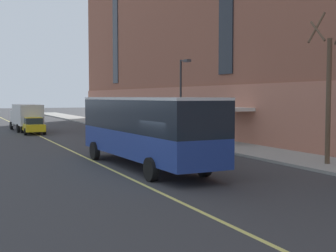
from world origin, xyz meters
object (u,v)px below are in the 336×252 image
Objects in this scene: street_lamp at (182,90)px; parked_car_navy_2 at (113,124)px; parked_car_black_0 at (192,138)px; taxi_cab at (33,126)px; fire_hydrant at (148,130)px; street_tree_mid_block at (328,90)px; city_bus at (145,127)px; box_truck at (26,115)px.

parked_car_navy_2 is at bearing 98.00° from street_lamp.
taxi_cab is (-7.43, 18.22, 0.00)m from parked_car_black_0.
taxi_cab is 6.62× the size of fire_hydrant.
street_tree_mid_block is at bearing -85.59° from street_lamp.
street_lamp reaches higher than taxi_cab.
city_bus is at bearing -112.49° from fire_hydrant.
box_truck is 1.58× the size of taxi_cab.
box_truck is (-7.51, 22.16, 0.81)m from parked_car_black_0.
street_tree_mid_block is at bearing -71.51° from box_truck.
city_bus is 8.04m from parked_car_black_0.
box_truck is 19.50m from street_lamp.
box_truck reaches higher than taxi_cab.
street_tree_mid_block is 14.28m from street_lamp.
taxi_cab is at bearing 94.50° from city_bus.
taxi_cab is (-1.88, 23.91, -1.24)m from city_bus.
parked_car_black_0 is (5.55, 5.69, -1.25)m from city_bus.
parked_car_navy_2 is 12.56m from street_lamp.
street_lamp is at bearing 70.72° from parked_car_black_0.
parked_car_navy_2 is 0.94× the size of taxi_cab.
taxi_cab is 29.32m from street_tree_mid_block.
taxi_cab is at bearing 145.26° from fire_hydrant.
taxi_cab is (0.08, -3.94, -0.81)m from box_truck.
street_tree_mid_block reaches higher than box_truck.
parked_car_black_0 is 17.23m from parked_car_navy_2.
parked_car_navy_2 is 0.59× the size of box_truck.
box_truck is at bearing 108.49° from street_tree_mid_block.
taxi_cab is 0.77× the size of street_lamp.
parked_car_navy_2 reaches higher than fire_hydrant.
street_tree_mid_block is (10.43, -31.20, 2.24)m from box_truck.
street_lamp reaches higher than fire_hydrant.
fire_hydrant is at bearing 81.76° from parked_car_black_0.
city_bus is 2.77× the size of parked_car_black_0.
parked_car_black_0 reaches higher than fire_hydrant.
parked_car_navy_2 is at bearing 76.08° from city_bus.
city_bus is at bearing 158.43° from street_tree_mid_block.
box_truck is at bearing 94.03° from city_bus.
box_truck is at bearing 108.72° from parked_car_black_0.
street_lamp reaches higher than parked_car_black_0.
street_tree_mid_block is at bearing -83.94° from parked_car_navy_2.
parked_car_black_0 and parked_car_navy_2 have the same top height.
parked_car_black_0 is at bearing -98.24° from fire_hydrant.
parked_car_black_0 is 0.68× the size of street_lamp.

